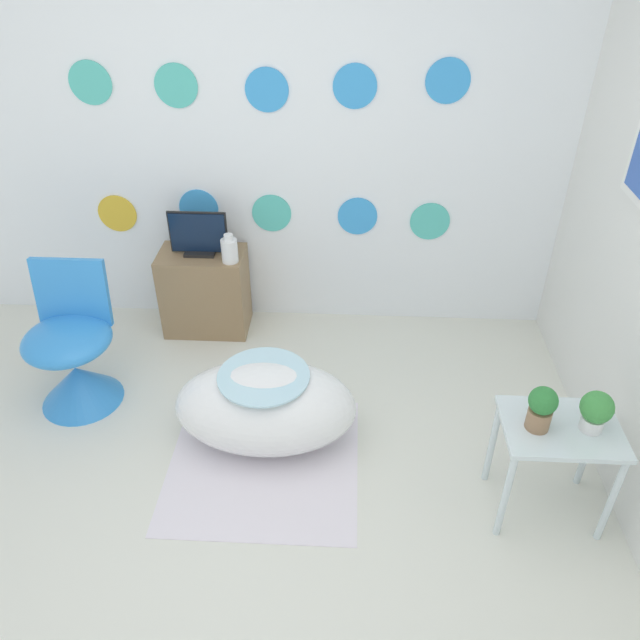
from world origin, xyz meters
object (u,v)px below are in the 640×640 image
(tv, at_px, (198,236))
(potted_plant_right, at_px, (596,410))
(chair, at_px, (74,361))
(vase, at_px, (229,250))
(potted_plant_left, at_px, (542,407))
(bathtub, at_px, (266,406))

(tv, distance_m, potted_plant_right, 2.40)
(chair, relative_size, vase, 4.49)
(chair, bearing_deg, potted_plant_right, -14.30)
(potted_plant_left, height_order, potted_plant_right, potted_plant_left)
(chair, bearing_deg, potted_plant_left, -15.69)
(vase, bearing_deg, potted_plant_right, -36.54)
(potted_plant_right, bearing_deg, chair, 165.70)
(bathtub, relative_size, potted_plant_left, 4.42)
(tv, bearing_deg, chair, -127.75)
(potted_plant_left, relative_size, potted_plant_right, 1.10)
(tv, xyz_separation_m, potted_plant_left, (1.73, -1.39, -0.04))
(chair, xyz_separation_m, vase, (0.78, 0.65, 0.36))
(vase, height_order, potted_plant_right, vase)
(bathtub, distance_m, potted_plant_left, 1.34)
(bathtub, distance_m, tv, 1.21)
(tv, height_order, potted_plant_left, tv)
(potted_plant_right, bearing_deg, potted_plant_left, -179.35)
(vase, bearing_deg, potted_plant_left, -40.41)
(chair, distance_m, vase, 1.08)
(bathtub, relative_size, tv, 2.60)
(vase, relative_size, potted_plant_left, 0.85)
(chair, xyz_separation_m, potted_plant_left, (2.31, -0.65, 0.36))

